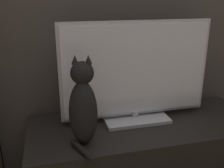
{
  "coord_description": "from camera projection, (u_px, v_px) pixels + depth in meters",
  "views": [
    {
      "loc": [
        -0.53,
        -0.38,
        1.26
      ],
      "look_at": [
        -0.21,
        0.89,
        0.81
      ],
      "focal_mm": 42.0,
      "sensor_mm": 36.0,
      "label": 1
    }
  ],
  "objects": [
    {
      "name": "cat",
      "position": [
        83.0,
        106.0,
        1.28
      ],
      "size": [
        0.16,
        0.28,
        0.46
      ],
      "rotation": [
        0.0,
        0.0,
        -0.21
      ],
      "color": "black",
      "rests_on": "tv_stand"
    },
    {
      "name": "tv_stand",
      "position": [
        144.0,
        161.0,
        1.64
      ],
      "size": [
        1.36,
        0.53,
        0.54
      ],
      "color": "black",
      "rests_on": "ground_plane"
    },
    {
      "name": "tv",
      "position": [
        136.0,
        75.0,
        1.52
      ],
      "size": [
        0.89,
        0.23,
        0.59
      ],
      "color": "#B7B7BC",
      "rests_on": "tv_stand"
    }
  ]
}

